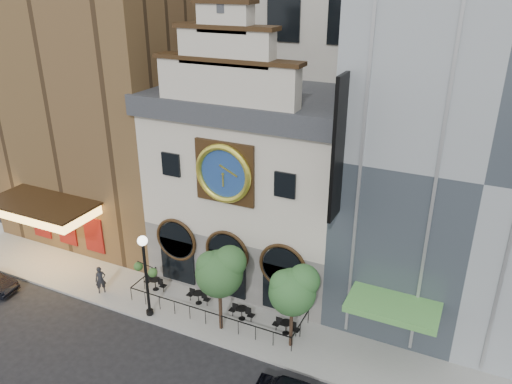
{
  "coord_description": "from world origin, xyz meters",
  "views": [
    {
      "loc": [
        12.67,
        -18.55,
        18.63
      ],
      "look_at": [
        0.92,
        6.0,
        6.73
      ],
      "focal_mm": 35.0,
      "sensor_mm": 36.0,
      "label": 1
    }
  ],
  "objects_px": {
    "bistro_0": "(155,283)",
    "pedestrian": "(101,280)",
    "lamppost": "(145,267)",
    "bistro_2": "(242,312)",
    "tree_left": "(220,270)",
    "tree_right": "(293,289)",
    "bistro_3": "(286,327)",
    "bistro_1": "(198,297)"
  },
  "relations": [
    {
      "from": "pedestrian",
      "to": "bistro_0",
      "type": "bearing_deg",
      "value": -18.76
    },
    {
      "from": "bistro_0",
      "to": "lamppost",
      "type": "distance_m",
      "value": 3.76
    },
    {
      "from": "pedestrian",
      "to": "tree_left",
      "type": "xyz_separation_m",
      "value": [
        8.57,
        0.23,
        2.94
      ]
    },
    {
      "from": "bistro_3",
      "to": "lamppost",
      "type": "xyz_separation_m",
      "value": [
        -7.93,
        -1.88,
        2.78
      ]
    },
    {
      "from": "bistro_3",
      "to": "lamppost",
      "type": "distance_m",
      "value": 8.61
    },
    {
      "from": "bistro_0",
      "to": "tree_right",
      "type": "xyz_separation_m",
      "value": [
        9.77,
        -1.08,
        3.18
      ]
    },
    {
      "from": "lamppost",
      "to": "tree_left",
      "type": "height_order",
      "value": "lamppost"
    },
    {
      "from": "bistro_3",
      "to": "lamppost",
      "type": "height_order",
      "value": "lamppost"
    },
    {
      "from": "bistro_1",
      "to": "tree_left",
      "type": "relative_size",
      "value": 0.3
    },
    {
      "from": "bistro_2",
      "to": "pedestrian",
      "type": "bearing_deg",
      "value": -171.24
    },
    {
      "from": "bistro_3",
      "to": "pedestrian",
      "type": "relative_size",
      "value": 0.87
    },
    {
      "from": "pedestrian",
      "to": "lamppost",
      "type": "distance_m",
      "value": 4.75
    },
    {
      "from": "bistro_1",
      "to": "bistro_2",
      "type": "relative_size",
      "value": 1.0
    },
    {
      "from": "bistro_1",
      "to": "tree_right",
      "type": "relative_size",
      "value": 0.32
    },
    {
      "from": "lamppost",
      "to": "bistro_3",
      "type": "bearing_deg",
      "value": 22.16
    },
    {
      "from": "bistro_0",
      "to": "lamppost",
      "type": "height_order",
      "value": "lamppost"
    },
    {
      "from": "bistro_2",
      "to": "tree_right",
      "type": "bearing_deg",
      "value": -13.28
    },
    {
      "from": "bistro_2",
      "to": "pedestrian",
      "type": "relative_size",
      "value": 0.87
    },
    {
      "from": "bistro_3",
      "to": "pedestrian",
      "type": "distance_m",
      "value": 12.11
    },
    {
      "from": "bistro_2",
      "to": "pedestrian",
      "type": "xyz_separation_m",
      "value": [
        -9.22,
        -1.42,
        0.44
      ]
    },
    {
      "from": "bistro_2",
      "to": "tree_right",
      "type": "distance_m",
      "value": 4.76
    },
    {
      "from": "bistro_0",
      "to": "bistro_1",
      "type": "relative_size",
      "value": 1.0
    },
    {
      "from": "bistro_0",
      "to": "pedestrian",
      "type": "xyz_separation_m",
      "value": [
        -2.9,
        -1.69,
        0.44
      ]
    },
    {
      "from": "bistro_0",
      "to": "bistro_2",
      "type": "bearing_deg",
      "value": -2.45
    },
    {
      "from": "bistro_2",
      "to": "tree_left",
      "type": "relative_size",
      "value": 0.3
    },
    {
      "from": "lamppost",
      "to": "tree_left",
      "type": "bearing_deg",
      "value": 18.54
    },
    {
      "from": "lamppost",
      "to": "tree_right",
      "type": "distance_m",
      "value": 8.65
    },
    {
      "from": "bistro_1",
      "to": "bistro_2",
      "type": "distance_m",
      "value": 3.09
    },
    {
      "from": "bistro_0",
      "to": "bistro_1",
      "type": "xyz_separation_m",
      "value": [
        3.24,
        -0.06,
        0.0
      ]
    },
    {
      "from": "tree_left",
      "to": "pedestrian",
      "type": "bearing_deg",
      "value": -178.45
    },
    {
      "from": "bistro_3",
      "to": "lamppost",
      "type": "relative_size",
      "value": 0.3
    },
    {
      "from": "pedestrian",
      "to": "tree_left",
      "type": "height_order",
      "value": "tree_left"
    },
    {
      "from": "bistro_2",
      "to": "tree_left",
      "type": "height_order",
      "value": "tree_left"
    },
    {
      "from": "bistro_3",
      "to": "tree_left",
      "type": "height_order",
      "value": "tree_left"
    },
    {
      "from": "bistro_2",
      "to": "bistro_3",
      "type": "distance_m",
      "value": 2.81
    },
    {
      "from": "bistro_0",
      "to": "tree_left",
      "type": "bearing_deg",
      "value": -14.45
    },
    {
      "from": "tree_left",
      "to": "bistro_3",
      "type": "bearing_deg",
      "value": 17.84
    },
    {
      "from": "bistro_3",
      "to": "bistro_2",
      "type": "bearing_deg",
      "value": 178.46
    },
    {
      "from": "lamppost",
      "to": "tree_right",
      "type": "bearing_deg",
      "value": 16.41
    },
    {
      "from": "pedestrian",
      "to": "lamppost",
      "type": "xyz_separation_m",
      "value": [
        4.1,
        -0.53,
        2.34
      ]
    },
    {
      "from": "bistro_3",
      "to": "tree_left",
      "type": "xyz_separation_m",
      "value": [
        -3.46,
        -1.11,
        3.38
      ]
    },
    {
      "from": "bistro_0",
      "to": "bistro_3",
      "type": "distance_m",
      "value": 9.14
    }
  ]
}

